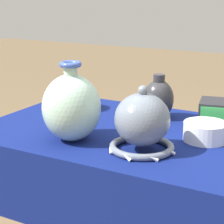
{
  "coord_description": "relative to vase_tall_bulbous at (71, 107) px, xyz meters",
  "views": [
    {
      "loc": [
        0.66,
        -1.32,
        1.2
      ],
      "look_at": [
        -0.0,
        -0.13,
        0.82
      ],
      "focal_mm": 70.0,
      "sensor_mm": 36.0,
      "label": 1
    }
  ],
  "objects": [
    {
      "name": "display_table",
      "position": [
        0.12,
        0.17,
        -0.2
      ],
      "size": [
        1.04,
        0.69,
        0.72
      ],
      "color": "olive",
      "rests_on": "ground_plane"
    },
    {
      "name": "vase_tall_bulbous",
      "position": [
        0.0,
        0.0,
        0.0
      ],
      "size": [
        0.19,
        0.19,
        0.26
      ],
      "color": "#A8CCB7",
      "rests_on": "display_table"
    },
    {
      "name": "jar_round_charcoal",
      "position": [
        0.15,
        0.37,
        -0.04
      ],
      "size": [
        0.12,
        0.12,
        0.17
      ],
      "color": "#2D2D33",
      "rests_on": "display_table"
    },
    {
      "name": "mosaic_tile_box",
      "position": [
        0.37,
        0.4,
        -0.07
      ],
      "size": [
        0.15,
        0.16,
        0.09
      ],
      "rotation": [
        0.0,
        0.0,
        0.22
      ],
      "color": "#232328",
      "rests_on": "display_table"
    },
    {
      "name": "pot_squat_porcelain",
      "position": [
        0.39,
        0.21,
        -0.08
      ],
      "size": [
        0.15,
        0.15,
        0.06
      ],
      "primitive_type": "cylinder",
      "color": "white",
      "rests_on": "display_table"
    },
    {
      "name": "bowl_shallow_ivory",
      "position": [
        -0.18,
        0.35,
        -0.08
      ],
      "size": [
        0.13,
        0.13,
        0.08
      ],
      "primitive_type": "ellipsoid",
      "color": "white",
      "rests_on": "display_table"
    },
    {
      "name": "vase_dome_bell",
      "position": [
        0.24,
        0.02,
        -0.03
      ],
      "size": [
        0.21,
        0.21,
        0.21
      ],
      "color": "slate",
      "rests_on": "display_table"
    }
  ]
}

